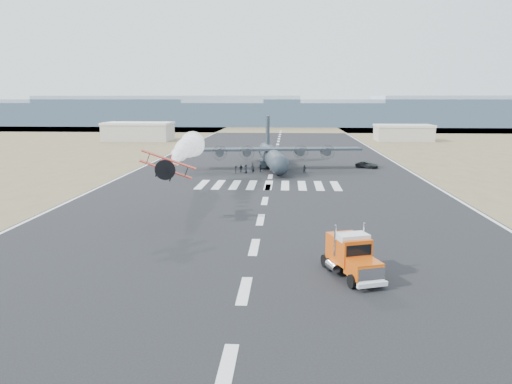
# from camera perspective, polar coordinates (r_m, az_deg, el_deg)

# --- Properties ---
(ground) EXTENTS (500.00, 500.00, 0.00)m
(ground) POSITION_cam_1_polar(r_m,az_deg,el_deg) (40.96, -1.33, -11.19)
(ground) COLOR black
(ground) RESTS_ON ground
(scrub_far) EXTENTS (500.00, 80.00, 0.00)m
(scrub_far) POSITION_cam_1_polar(r_m,az_deg,el_deg) (268.34, 2.93, 7.33)
(scrub_far) COLOR brown
(scrub_far) RESTS_ON ground
(runway_markings) EXTENTS (60.00, 260.00, 0.01)m
(runway_markings) POSITION_cam_1_polar(r_m,az_deg,el_deg) (99.12, 1.65, 1.77)
(runway_markings) COLOR silver
(runway_markings) RESTS_ON ground
(ridge_seg_b) EXTENTS (150.00, 50.00, 15.00)m
(ridge_seg_b) POSITION_cam_1_polar(r_m,az_deg,el_deg) (326.46, -20.73, 8.56)
(ridge_seg_b) COLOR #8BA1B0
(ridge_seg_b) RESTS_ON ground
(ridge_seg_c) EXTENTS (150.00, 50.00, 17.00)m
(ridge_seg_c) POSITION_cam_1_polar(r_m,az_deg,el_deg) (305.70, -9.42, 9.19)
(ridge_seg_c) COLOR #8BA1B0
(ridge_seg_c) RESTS_ON ground
(ridge_seg_d) EXTENTS (150.00, 50.00, 13.00)m
(ridge_seg_d) POSITION_cam_1_polar(r_m,az_deg,el_deg) (298.04, 3.02, 8.90)
(ridge_seg_d) COLOR #8BA1B0
(ridge_seg_d) RESTS_ON ground
(ridge_seg_e) EXTENTS (150.00, 50.00, 15.00)m
(ridge_seg_e) POSITION_cam_1_polar(r_m,az_deg,el_deg) (304.30, 15.50, 8.76)
(ridge_seg_e) COLOR #8BA1B0
(ridge_seg_e) RESTS_ON ground
(ridge_seg_f) EXTENTS (150.00, 50.00, 17.00)m
(ridge_seg_f) POSITION_cam_1_polar(r_m,az_deg,el_deg) (323.77, 26.95, 8.27)
(ridge_seg_f) COLOR #8BA1B0
(ridge_seg_f) RESTS_ON ground
(hangar_left) EXTENTS (24.50, 14.50, 6.70)m
(hangar_left) POSITION_cam_1_polar(r_m,az_deg,el_deg) (191.44, -13.28, 6.78)
(hangar_left) COLOR #A8A195
(hangar_left) RESTS_ON ground
(hangar_right) EXTENTS (20.50, 12.50, 5.90)m
(hangar_right) POSITION_cam_1_polar(r_m,az_deg,el_deg) (193.06, 16.49, 6.54)
(hangar_right) COLOR #A8A195
(hangar_right) RESTS_ON ground
(semi_truck) EXTENTS (5.02, 8.60, 3.80)m
(semi_truck) POSITION_cam_1_polar(r_m,az_deg,el_deg) (44.33, 10.84, -7.10)
(semi_truck) COLOR black
(semi_truck) RESTS_ON ground
(aerobatic_biplane) EXTENTS (6.59, 6.22, 3.77)m
(aerobatic_biplane) POSITION_cam_1_polar(r_m,az_deg,el_deg) (62.59, -10.16, 2.98)
(aerobatic_biplane) COLOR #A8300B
(smoke_trail) EXTENTS (4.64, 29.19, 4.34)m
(smoke_trail) POSITION_cam_1_polar(r_m,az_deg,el_deg) (86.53, -7.59, 5.25)
(smoke_trail) COLOR white
(transport_aircraft) EXTENTS (38.98, 31.99, 11.25)m
(transport_aircraft) POSITION_cam_1_polar(r_m,az_deg,el_deg) (111.68, 1.84, 4.26)
(transport_aircraft) COLOR #222B33
(transport_aircraft) RESTS_ON ground
(support_vehicle) EXTENTS (5.58, 4.53, 1.41)m
(support_vehicle) POSITION_cam_1_polar(r_m,az_deg,el_deg) (114.40, 12.59, 3.06)
(support_vehicle) COLOR black
(support_vehicle) RESTS_ON ground
(crew_a) EXTENTS (0.74, 0.71, 1.57)m
(crew_a) POSITION_cam_1_polar(r_m,az_deg,el_deg) (108.27, -0.42, 2.94)
(crew_a) COLOR black
(crew_a) RESTS_ON ground
(crew_b) EXTENTS (0.92, 0.85, 1.61)m
(crew_b) POSITION_cam_1_polar(r_m,az_deg,el_deg) (104.75, 5.55, 2.64)
(crew_b) COLOR black
(crew_b) RESTS_ON ground
(crew_c) EXTENTS (0.54, 1.10, 1.67)m
(crew_c) POSITION_cam_1_polar(r_m,az_deg,el_deg) (103.18, -2.31, 2.58)
(crew_c) COLOR black
(crew_c) RESTS_ON ground
(crew_d) EXTENTS (1.11, 0.93, 1.68)m
(crew_d) POSITION_cam_1_polar(r_m,az_deg,el_deg) (104.91, -1.73, 2.72)
(crew_d) COLOR black
(crew_d) RESTS_ON ground
(crew_e) EXTENTS (0.94, 1.05, 1.83)m
(crew_e) POSITION_cam_1_polar(r_m,az_deg,el_deg) (103.55, -1.19, 2.66)
(crew_e) COLOR black
(crew_e) RESTS_ON ground
(crew_f) EXTENTS (0.88, 1.59, 1.63)m
(crew_f) POSITION_cam_1_polar(r_m,az_deg,el_deg) (105.46, 0.49, 2.75)
(crew_f) COLOR black
(crew_f) RESTS_ON ground
(crew_g) EXTENTS (0.76, 0.71, 1.65)m
(crew_g) POSITION_cam_1_polar(r_m,az_deg,el_deg) (103.82, -0.32, 2.63)
(crew_g) COLOR black
(crew_g) RESTS_ON ground
(crew_h) EXTENTS (1.08, 0.98, 1.89)m
(crew_h) POSITION_cam_1_polar(r_m,az_deg,el_deg) (105.87, 2.73, 2.84)
(crew_h) COLOR black
(crew_h) RESTS_ON ground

